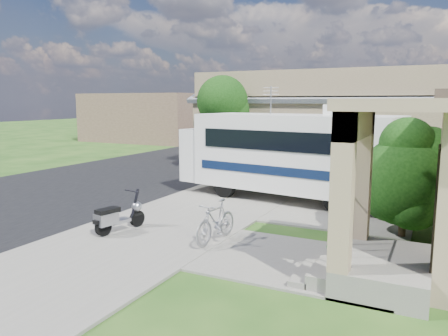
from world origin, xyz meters
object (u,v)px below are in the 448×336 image
at_px(motorhome, 288,152).
at_px(pickup_truck, 226,146).
at_px(garden_hose, 335,251).
at_px(bicycle, 216,224).
at_px(van, 256,137).
at_px(shrub, 409,177).
at_px(scooter, 117,217).

height_order(motorhome, pickup_truck, motorhome).
bearing_deg(garden_hose, bicycle, -169.66).
bearing_deg(van, shrub, -67.29).
height_order(motorhome, van, motorhome).
bearing_deg(pickup_truck, bicycle, 117.85).
distance_m(shrub, garden_hose, 2.82).
bearing_deg(scooter, pickup_truck, 117.60).
distance_m(scooter, garden_hose, 5.40).
distance_m(bicycle, van, 22.24).
height_order(motorhome, bicycle, motorhome).
xyz_separation_m(motorhome, garden_hose, (2.69, -4.80, -1.56)).
bearing_deg(van, scooter, -86.39).
distance_m(scooter, van, 21.91).
relative_size(motorhome, scooter, 5.04).
height_order(shrub, scooter, shrub).
height_order(motorhome, shrub, motorhome).
bearing_deg(motorhome, bicycle, -82.19).
xyz_separation_m(bicycle, garden_hose, (2.70, 0.49, -0.41)).
bearing_deg(van, garden_hose, -72.78).
height_order(van, garden_hose, van).
xyz_separation_m(shrub, pickup_truck, (-10.58, 11.45, -0.76)).
distance_m(shrub, van, 21.71).
bearing_deg(shrub, garden_hose, -122.32).
bearing_deg(garden_hose, motorhome, 119.26).
height_order(bicycle, van, van).
height_order(scooter, garden_hose, scooter).
bearing_deg(motorhome, van, 123.64).
xyz_separation_m(scooter, van, (-4.92, 21.34, 0.35)).
relative_size(bicycle, van, 0.30).
relative_size(shrub, van, 0.54).
xyz_separation_m(motorhome, pickup_truck, (-6.60, 8.70, -0.87)).
xyz_separation_m(pickup_truck, van, (-0.94, 6.94, 0.03)).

